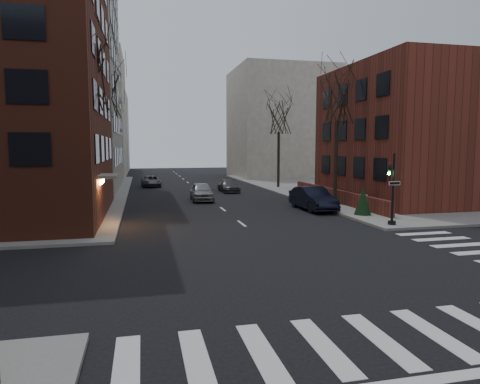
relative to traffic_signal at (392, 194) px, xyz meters
name	(u,v)px	position (x,y,z in m)	size (l,w,h in m)	color
ground	(328,289)	(-7.94, -8.99, -1.91)	(160.00, 160.00, 0.00)	black
sidewalk_far_right	(451,185)	(21.06, 21.01, -1.83)	(44.00, 44.00, 0.15)	gray
building_left_tan	(19,48)	(-24.94, 25.01, 12.09)	(18.00, 18.00, 28.00)	gray
building_right_brick	(417,135)	(8.56, 10.01, 3.59)	(12.00, 14.00, 11.00)	maroon
low_wall_right	(335,195)	(1.36, 10.01, -1.26)	(0.35, 16.00, 1.00)	maroon
building_distant_la	(75,116)	(-22.94, 46.01, 7.09)	(14.00, 16.00, 18.00)	beige
building_distant_ra	(281,124)	(7.06, 41.01, 6.09)	(14.00, 14.00, 16.00)	beige
building_distant_lb	(100,133)	(-20.94, 63.01, 5.09)	(10.00, 12.00, 14.00)	beige
traffic_signal	(392,194)	(0.00, 0.00, 0.00)	(0.76, 0.44, 4.00)	black
tree_left_a	(83,77)	(-16.74, 5.01, 6.56)	(4.18, 4.18, 10.26)	#2D231C
tree_left_b	(102,94)	(-16.74, 17.01, 7.00)	(4.40, 4.40, 10.80)	#2D231C
tree_left_c	(113,116)	(-16.74, 31.01, 6.12)	(3.96, 3.96, 9.72)	#2D231C
tree_right_a	(337,100)	(0.86, 9.01, 6.12)	(3.96, 3.96, 9.72)	#2D231C
tree_right_b	(279,118)	(0.86, 23.01, 5.68)	(3.74, 3.74, 9.18)	#2D231C
streetlamp_near	(107,150)	(-16.14, 13.01, 2.33)	(0.36, 0.36, 6.28)	black
streetlamp_far	(120,149)	(-16.14, 33.01, 2.33)	(0.36, 0.36, 6.28)	black
parked_sedan	(313,199)	(-1.74, 7.13, -1.07)	(1.77, 5.06, 1.67)	black
car_lane_silver	(202,192)	(-8.74, 14.33, -1.14)	(1.80, 4.48, 1.53)	gray
car_lane_gray	(229,186)	(-5.12, 20.73, -1.29)	(1.72, 4.22, 1.23)	#414146
car_lane_far	(151,181)	(-12.61, 28.21, -1.29)	(2.05, 4.45, 1.24)	#444449
sandwich_board	(363,200)	(2.19, 7.05, -1.30)	(0.40, 0.57, 0.91)	white
evergreen_shrub	(363,201)	(0.24, 3.60, -0.86)	(1.08, 1.08, 1.79)	black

